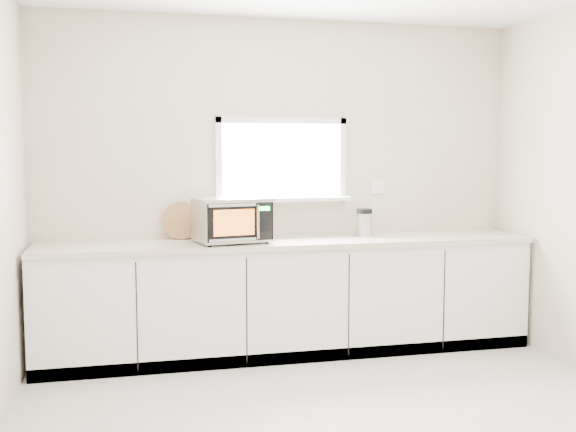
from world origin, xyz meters
name	(u,v)px	position (x,y,z in m)	size (l,w,h in m)	color
back_wall	(281,183)	(0.00, 2.00, 1.36)	(4.00, 0.17, 2.70)	beige
cabinets	(290,299)	(0.00, 1.70, 0.44)	(3.92, 0.60, 0.88)	white
countertop	(290,243)	(0.00, 1.69, 0.90)	(3.92, 0.64, 0.04)	beige
microwave	(232,219)	(-0.47, 1.65, 1.10)	(0.60, 0.51, 0.35)	black
knife_block	(216,225)	(-0.59, 1.69, 1.06)	(0.12, 0.23, 0.32)	#442D18
cutting_board	(181,221)	(-0.83, 1.94, 1.07)	(0.30, 0.30, 0.02)	#AB7642
coffee_grinder	(364,222)	(0.66, 1.78, 1.04)	(0.15, 0.15, 0.23)	#ADB0B5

